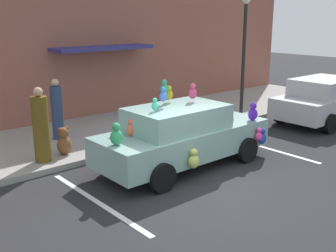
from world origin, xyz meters
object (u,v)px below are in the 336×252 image
at_px(teddy_bear_on_sidewalk, 64,142).
at_px(pedestrian_walking_past, 41,128).
at_px(street_lamp_post, 244,44).
at_px(parked_sedan_behind, 325,100).
at_px(pedestrian_near_shopfront, 57,111).
at_px(plush_covered_car, 183,135).

bearing_deg(teddy_bear_on_sidewalk, pedestrian_walking_past, -169.37).
bearing_deg(street_lamp_post, parked_sedan_behind, -47.70).
height_order(street_lamp_post, pedestrian_near_shopfront, street_lamp_post).
height_order(teddy_bear_on_sidewalk, street_lamp_post, street_lamp_post).
relative_size(parked_sedan_behind, pedestrian_near_shopfront, 2.46).
bearing_deg(pedestrian_walking_past, street_lamp_post, -0.43).
distance_m(parked_sedan_behind, pedestrian_walking_past, 9.66).
relative_size(plush_covered_car, street_lamp_post, 1.10).
relative_size(pedestrian_near_shopfront, pedestrian_walking_past, 0.95).
relative_size(parked_sedan_behind, pedestrian_walking_past, 2.34).
bearing_deg(plush_covered_car, teddy_bear_on_sidewalk, 130.68).
bearing_deg(pedestrian_walking_past, plush_covered_car, -39.97).
xyz_separation_m(plush_covered_car, teddy_bear_on_sidewalk, (-1.99, 2.31, -0.31)).
height_order(plush_covered_car, street_lamp_post, street_lamp_post).
bearing_deg(plush_covered_car, street_lamp_post, 23.85).
xyz_separation_m(pedestrian_near_shopfront, pedestrian_walking_past, (-1.16, -1.53, 0.03)).
height_order(parked_sedan_behind, pedestrian_walking_past, pedestrian_walking_past).
bearing_deg(plush_covered_car, parked_sedan_behind, 0.06).
relative_size(teddy_bear_on_sidewalk, pedestrian_near_shopfront, 0.42).
height_order(pedestrian_near_shopfront, pedestrian_walking_past, pedestrian_walking_past).
relative_size(parked_sedan_behind, street_lamp_post, 1.05).
xyz_separation_m(plush_covered_car, pedestrian_walking_past, (-2.62, 2.20, 0.19)).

